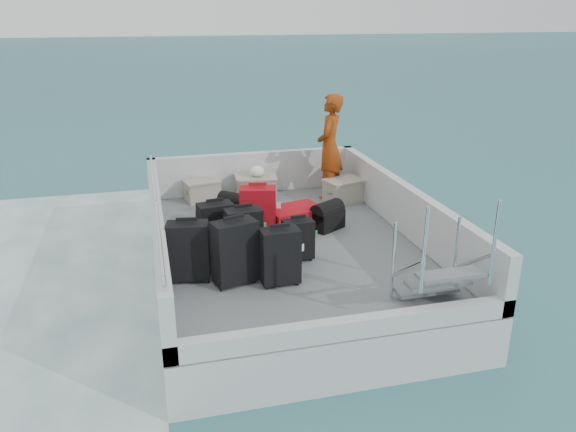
% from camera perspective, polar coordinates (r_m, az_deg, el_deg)
% --- Properties ---
extents(ground, '(160.00, 160.00, 0.00)m').
position_cam_1_polar(ground, '(8.00, 0.02, -6.86)').
color(ground, '#184E54').
rests_on(ground, ground).
extents(ferry_hull, '(3.60, 5.00, 0.60)m').
position_cam_1_polar(ferry_hull, '(7.87, 0.02, -4.91)').
color(ferry_hull, silver).
rests_on(ferry_hull, ground).
extents(deck, '(3.30, 4.70, 0.02)m').
position_cam_1_polar(deck, '(7.74, 0.02, -2.83)').
color(deck, slate).
rests_on(deck, ferry_hull).
extents(deck_fittings, '(3.60, 5.00, 0.90)m').
position_cam_1_polar(deck_fittings, '(7.40, 3.24, -0.79)').
color(deck_fittings, silver).
rests_on(deck_fittings, deck).
extents(suitcase_0, '(0.56, 0.41, 0.77)m').
position_cam_1_polar(suitcase_0, '(6.51, -5.40, -3.74)').
color(suitcase_0, black).
rests_on(suitcase_0, deck).
extents(suitcase_1, '(0.52, 0.35, 0.72)m').
position_cam_1_polar(suitcase_1, '(6.68, -10.06, -3.62)').
color(suitcase_1, black).
rests_on(suitcase_1, deck).
extents(suitcase_2, '(0.49, 0.33, 0.65)m').
position_cam_1_polar(suitcase_2, '(7.47, -7.33, -1.12)').
color(suitcase_2, black).
rests_on(suitcase_2, deck).
extents(suitcase_3, '(0.46, 0.28, 0.68)m').
position_cam_1_polar(suitcase_3, '(6.49, -0.81, -4.18)').
color(suitcase_3, black).
rests_on(suitcase_3, deck).
extents(suitcase_4, '(0.47, 0.30, 0.67)m').
position_cam_1_polar(suitcase_4, '(7.17, -4.50, -1.86)').
color(suitcase_4, black).
rests_on(suitcase_4, deck).
extents(suitcase_5, '(0.56, 0.41, 0.69)m').
position_cam_1_polar(suitcase_5, '(7.95, -3.05, 0.52)').
color(suitcase_5, red).
rests_on(suitcase_5, deck).
extents(suitcase_6, '(0.40, 0.25, 0.53)m').
position_cam_1_polar(suitcase_6, '(7.14, 1.02, -2.47)').
color(suitcase_6, black).
rests_on(suitcase_6, deck).
extents(suitcase_8, '(0.90, 0.71, 0.31)m').
position_cam_1_polar(suitcase_8, '(8.22, 0.63, -0.16)').
color(suitcase_8, red).
rests_on(suitcase_8, deck).
extents(duffel_0, '(0.58, 0.38, 0.32)m').
position_cam_1_polar(duffel_0, '(7.98, -7.34, -0.97)').
color(duffel_0, black).
rests_on(duffel_0, deck).
extents(duffel_1, '(0.58, 0.56, 0.32)m').
position_cam_1_polar(duffel_1, '(8.59, -5.33, 0.68)').
color(duffel_1, black).
rests_on(duffel_1, deck).
extents(duffel_2, '(0.56, 0.50, 0.32)m').
position_cam_1_polar(duffel_2, '(8.20, 4.00, -0.25)').
color(duffel_2, black).
rests_on(duffel_2, deck).
extents(crate_0, '(0.60, 0.48, 0.32)m').
position_cam_1_polar(crate_0, '(9.51, -8.69, 2.50)').
color(crate_0, '#A49F8F').
rests_on(crate_0, deck).
extents(crate_1, '(0.64, 0.46, 0.37)m').
position_cam_1_polar(crate_1, '(9.54, -3.40, 2.90)').
color(crate_1, '#A49F8F').
rests_on(crate_1, deck).
extents(crate_2, '(0.66, 0.50, 0.37)m').
position_cam_1_polar(crate_2, '(9.49, -3.13, 2.80)').
color(crate_2, '#A49F8F').
rests_on(crate_2, deck).
extents(crate_3, '(0.68, 0.56, 0.36)m').
position_cam_1_polar(crate_3, '(9.39, 5.68, 2.51)').
color(crate_3, '#A49F8F').
rests_on(crate_3, deck).
extents(yellow_bag, '(0.28, 0.26, 0.22)m').
position_cam_1_polar(yellow_bag, '(9.54, 6.10, 2.34)').
color(yellow_bag, gold).
rests_on(yellow_bag, deck).
extents(white_bag, '(0.24, 0.24, 0.18)m').
position_cam_1_polar(white_bag, '(9.41, -3.16, 4.39)').
color(white_bag, white).
rests_on(white_bag, crate_2).
extents(passenger, '(0.69, 0.77, 1.75)m').
position_cam_1_polar(passenger, '(9.46, 4.25, 7.05)').
color(passenger, '#C84C12').
rests_on(passenger, deck).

